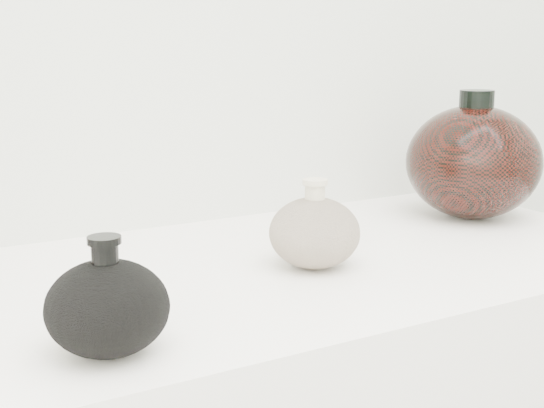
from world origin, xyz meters
TOP-DOWN VIEW (x-y plane):
  - black_gourd_vase at (-0.19, 0.79)m, footprint 0.13×0.13m
  - cream_gourd_vase at (0.11, 0.91)m, footprint 0.14×0.14m
  - right_round_pot at (0.47, 1.01)m, footprint 0.26×0.26m

SIDE VIEW (x-z plane):
  - black_gourd_vase at x=-0.19m, z-range 0.89..1.00m
  - cream_gourd_vase at x=0.11m, z-range 0.89..1.00m
  - right_round_pot at x=0.47m, z-range 0.89..1.09m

